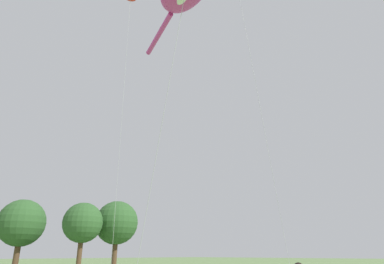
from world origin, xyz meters
The scene contains 4 objects.
small_kite_delta_white centered at (8.44, 10.83, 18.86)m, with size 2.16×1.88×22.31m.
tree_pine_center centered at (17.07, 46.70, 6.15)m, with size 5.79×5.79×9.09m.
tree_oak_left centered at (12.15, 56.82, 6.43)m, with size 7.24×7.24×10.08m.
tree_oak_right centered at (23.34, 47.27, 6.56)m, with size 6.81×6.81×10.01m.
Camera 1 is at (-8.87, -0.80, 1.85)m, focal length 31.84 mm.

